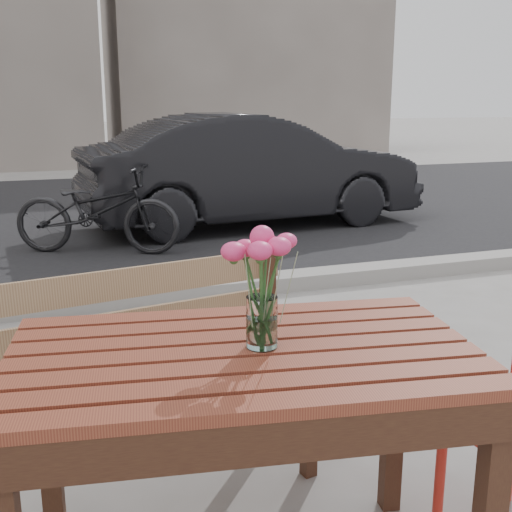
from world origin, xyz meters
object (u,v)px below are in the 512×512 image
Objects in this scene: main_table at (244,392)px; main_vase at (262,273)px; bicycle at (97,210)px; parked_car at (251,170)px.

main_table is 0.36m from main_vase.
main_vase reaches higher than bicycle.
parked_car is (1.88, 5.61, -0.37)m from main_vase.
main_vase is at bearing 4.85° from main_table.
parked_car is at bearing 71.47° from main_vase.
parked_car reaches higher than main_vase.
main_table is at bearing -156.31° from bicycle.
bicycle is at bearing 90.12° from main_vase.
main_vase is 0.21× the size of bicycle.
main_table is 5.93m from parked_car.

